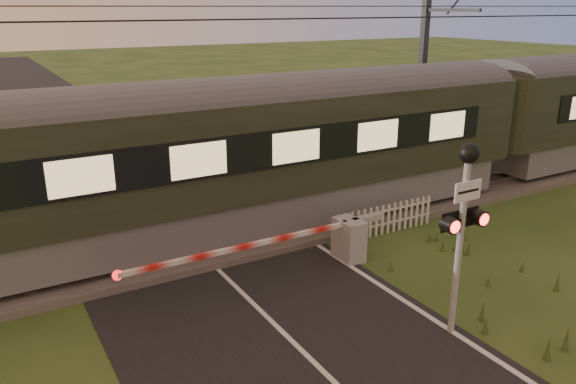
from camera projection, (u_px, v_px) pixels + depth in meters
track_bed at (192, 242)px, 14.32m from camera, size 140.00×3.40×0.39m
overhead_wires at (178, 10)px, 12.54m from camera, size 120.00×0.62×0.62m
train at (483, 121)px, 18.56m from camera, size 41.21×2.84×3.84m
boom_gate at (338, 240)px, 13.20m from camera, size 6.45×0.78×1.04m
crossing_signal at (464, 207)px, 9.71m from camera, size 0.92×0.37×3.62m
picket_fence at (385, 219)px, 14.91m from camera, size 3.22×0.07×0.82m
catenary_mast at (423, 70)px, 19.58m from camera, size 0.22×2.46×7.11m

